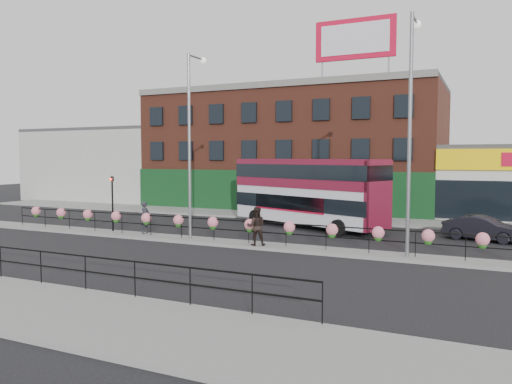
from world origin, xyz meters
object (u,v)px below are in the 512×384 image
at_px(pedestrian_b, 256,226).
at_px(lamp_column_west, 192,130).
at_px(lamp_column_east, 411,113).
at_px(double_decker_bus, 307,186).
at_px(car, 483,228).
at_px(pedestrian_a, 145,217).

xyz_separation_m(pedestrian_b, lamp_column_west, (-3.93, 0.47, 4.78)).
bearing_deg(lamp_column_west, lamp_column_east, 0.53).
xyz_separation_m(double_decker_bus, car, (10.09, -0.64, -2.00)).
relative_size(double_decker_bus, pedestrian_a, 6.03).
height_order(double_decker_bus, lamp_column_west, lamp_column_west).
distance_m(pedestrian_a, lamp_column_west, 5.91).
bearing_deg(lamp_column_east, car, 65.93).
relative_size(double_decker_bus, pedestrian_b, 5.75).
xyz_separation_m(pedestrian_b, lamp_column_east, (7.08, 0.57, 5.23)).
bearing_deg(pedestrian_b, lamp_column_west, -32.12).
relative_size(pedestrian_a, lamp_column_east, 0.17).
xyz_separation_m(double_decker_bus, lamp_column_east, (7.16, -7.20, 3.66)).
distance_m(pedestrian_b, lamp_column_west, 6.20).
relative_size(pedestrian_b, lamp_column_west, 0.20).
bearing_deg(lamp_column_west, car, 25.55).
height_order(car, pedestrian_a, pedestrian_a).
relative_size(pedestrian_b, lamp_column_east, 0.18).
height_order(pedestrian_a, pedestrian_b, pedestrian_b).
height_order(double_decker_bus, car, double_decker_bus).
height_order(pedestrian_b, lamp_column_east, lamp_column_east).
bearing_deg(lamp_column_west, pedestrian_b, -6.77).
relative_size(double_decker_bus, lamp_column_west, 1.12).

